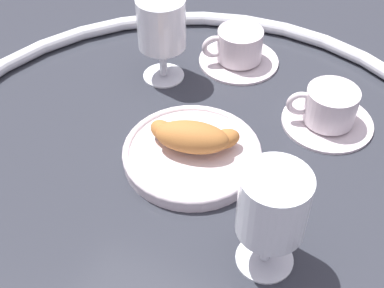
% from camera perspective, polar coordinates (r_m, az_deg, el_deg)
% --- Properties ---
extents(ground_plane, '(2.20, 2.20, 0.00)m').
position_cam_1_polar(ground_plane, '(0.72, -0.24, -3.48)').
color(ground_plane, '#2D3038').
extents(table_chrome_rim, '(0.81, 0.81, 0.02)m').
position_cam_1_polar(table_chrome_rim, '(0.71, -0.24, -2.83)').
color(table_chrome_rim, silver).
rests_on(table_chrome_rim, ground_plane).
extents(pastry_plate, '(0.19, 0.19, 0.02)m').
position_cam_1_polar(pastry_plate, '(0.73, -0.00, -1.04)').
color(pastry_plate, silver).
rests_on(pastry_plate, ground_plane).
extents(croissant_large, '(0.13, 0.09, 0.04)m').
position_cam_1_polar(croissant_large, '(0.71, 0.05, 0.80)').
color(croissant_large, '#AD6B33').
rests_on(croissant_large, pastry_plate).
extents(coffee_cup_near, '(0.14, 0.14, 0.06)m').
position_cam_1_polar(coffee_cup_near, '(0.91, 5.05, 10.13)').
color(coffee_cup_near, silver).
rests_on(coffee_cup_near, ground_plane).
extents(coffee_cup_far, '(0.14, 0.14, 0.06)m').
position_cam_1_polar(coffee_cup_far, '(0.80, 14.52, 3.57)').
color(coffee_cup_far, silver).
rests_on(coffee_cup_far, ground_plane).
extents(juice_glass_left, '(0.08, 0.08, 0.14)m').
position_cam_1_polar(juice_glass_left, '(0.84, -3.30, 12.56)').
color(juice_glass_left, white).
rests_on(juice_glass_left, ground_plane).
extents(juice_glass_right, '(0.08, 0.08, 0.14)m').
position_cam_1_polar(juice_glass_right, '(0.57, 8.67, -6.85)').
color(juice_glass_right, white).
rests_on(juice_glass_right, ground_plane).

